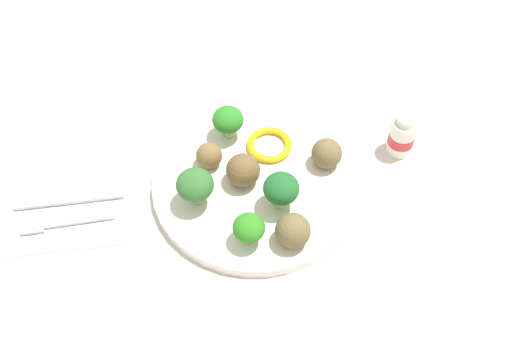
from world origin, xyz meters
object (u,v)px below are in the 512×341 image
at_px(broccoli_floret_back_right, 249,228).
at_px(meatball_back_right, 293,231).
at_px(yogurt_bottle, 402,136).
at_px(pepper_ring_front_right, 269,145).
at_px(broccoli_floret_back_left, 281,189).
at_px(fork, 62,221).
at_px(broccoli_floret_center, 195,185).
at_px(knife, 64,199).
at_px(napkin, 70,211).
at_px(plate, 256,183).
at_px(broccoli_floret_front_left, 228,120).
at_px(meatball_front_left, 327,153).
at_px(meatball_mid_left, 209,155).
at_px(meatball_front_right, 243,171).

bearing_deg(broccoli_floret_back_right, meatball_back_right, 174.43).
bearing_deg(yogurt_bottle, pepper_ring_front_right, -3.21).
distance_m(broccoli_floret_back_left, fork, 0.29).
bearing_deg(broccoli_floret_back_right, broccoli_floret_back_left, -132.97).
distance_m(broccoli_floret_center, knife, 0.18).
height_order(broccoli_floret_back_left, napkin, broccoli_floret_back_left).
height_order(plate, yogurt_bottle, yogurt_bottle).
distance_m(broccoli_floret_center, broccoli_floret_back_left, 0.11).
bearing_deg(broccoli_floret_center, pepper_ring_front_right, -141.77).
xyz_separation_m(plate, napkin, (0.25, 0.02, -0.01)).
relative_size(broccoli_floret_front_left, knife, 0.34).
relative_size(broccoli_floret_front_left, meatball_back_right, 1.12).
distance_m(meatball_front_left, pepper_ring_front_right, 0.08).
height_order(broccoli_floret_front_left, meatball_back_right, broccoli_floret_front_left).
xyz_separation_m(plate, meatball_back_right, (-0.04, 0.10, 0.03)).
height_order(broccoli_floret_back_right, knife, broccoli_floret_back_right).
bearing_deg(fork, meatball_back_right, 167.77).
height_order(broccoli_floret_front_left, fork, broccoli_floret_front_left).
bearing_deg(meatball_mid_left, meatball_front_right, 141.42).
distance_m(napkin, knife, 0.02).
height_order(broccoli_floret_front_left, broccoli_floret_back_right, broccoli_floret_front_left).
height_order(meatball_mid_left, fork, meatball_mid_left).
bearing_deg(meatball_front_right, broccoli_floret_back_right, 89.22).
bearing_deg(knife, fork, 90.76).
height_order(broccoli_floret_back_right, meatball_mid_left, broccoli_floret_back_right).
height_order(plate, meatball_front_right, meatball_front_right).
distance_m(broccoli_floret_front_left, yogurt_bottle, 0.24).
relative_size(napkin, fork, 1.41).
height_order(broccoli_floret_back_right, meatball_front_right, same).
relative_size(broccoli_floret_center, broccoli_floret_back_left, 1.01).
bearing_deg(meatball_mid_left, fork, 19.41).
relative_size(meatball_front_left, knife, 0.29).
xyz_separation_m(meatball_front_right, fork, (0.24, 0.03, -0.03)).
relative_size(plate, meatball_back_right, 6.31).
distance_m(broccoli_floret_back_left, yogurt_bottle, 0.20).
bearing_deg(knife, meatball_mid_left, -170.49).
height_order(broccoli_floret_back_left, meatball_front_right, broccoli_floret_back_left).
height_order(meatball_back_right, meatball_front_left, meatball_back_right).
relative_size(meatball_mid_left, meatball_front_right, 0.79).
bearing_deg(meatball_front_right, broccoli_floret_center, 22.82).
relative_size(meatball_front_left, yogurt_bottle, 0.63).
bearing_deg(yogurt_bottle, broccoli_floret_front_left, -9.18).
bearing_deg(meatball_front_left, fork, 8.73).
distance_m(meatball_mid_left, meatball_front_left, 0.16).
bearing_deg(broccoli_floret_back_left, knife, -9.03).
height_order(broccoli_floret_back_left, meatball_mid_left, broccoli_floret_back_left).
height_order(broccoli_floret_front_left, pepper_ring_front_right, broccoli_floret_front_left).
distance_m(broccoli_floret_front_left, meatball_mid_left, 0.06).
bearing_deg(meatball_front_left, broccoli_floret_front_left, -26.76).
xyz_separation_m(broccoli_floret_center, meatball_mid_left, (-0.02, -0.06, -0.02)).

